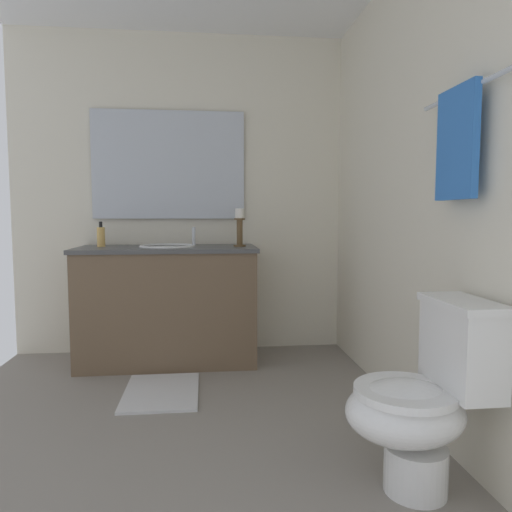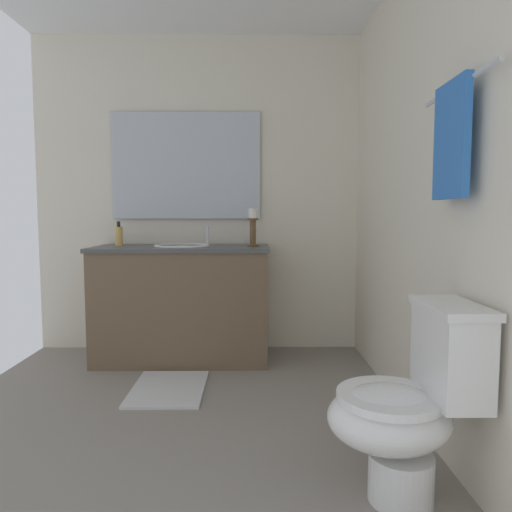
% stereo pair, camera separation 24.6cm
% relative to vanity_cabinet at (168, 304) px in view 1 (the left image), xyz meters
% --- Properties ---
extents(floor, '(2.80, 2.55, 0.02)m').
position_rel_vanity_cabinet_xyz_m(floor, '(1.08, 0.10, -0.43)').
color(floor, gray).
rests_on(floor, ground).
extents(wall_back, '(2.80, 0.04, 2.45)m').
position_rel_vanity_cabinet_xyz_m(wall_back, '(1.08, 1.37, 0.80)').
color(wall_back, silver).
rests_on(wall_back, ground).
extents(wall_left, '(0.04, 2.55, 2.45)m').
position_rel_vanity_cabinet_xyz_m(wall_left, '(-0.33, 0.10, 0.80)').
color(wall_left, silver).
rests_on(wall_left, ground).
extents(vanity_cabinet, '(0.58, 1.28, 0.84)m').
position_rel_vanity_cabinet_xyz_m(vanity_cabinet, '(0.00, 0.00, 0.00)').
color(vanity_cabinet, brown).
rests_on(vanity_cabinet, ground).
extents(sink_basin, '(0.40, 0.40, 0.24)m').
position_rel_vanity_cabinet_xyz_m(sink_basin, '(0.00, 0.00, 0.38)').
color(sink_basin, white).
rests_on(sink_basin, vanity_cabinet).
extents(mirror, '(0.02, 1.15, 0.82)m').
position_rel_vanity_cabinet_xyz_m(mirror, '(-0.28, 0.00, 1.03)').
color(mirror, silver).
extents(candle_holder_tall, '(0.09, 0.09, 0.27)m').
position_rel_vanity_cabinet_xyz_m(candle_holder_tall, '(0.02, 0.52, 0.56)').
color(candle_holder_tall, brown).
rests_on(candle_holder_tall, vanity_cabinet).
extents(soap_bottle, '(0.06, 0.06, 0.18)m').
position_rel_vanity_cabinet_xyz_m(soap_bottle, '(-0.05, -0.47, 0.49)').
color(soap_bottle, '#E5B259').
rests_on(soap_bottle, vanity_cabinet).
extents(toilet, '(0.39, 0.54, 0.75)m').
position_rel_vanity_cabinet_xyz_m(toilet, '(1.76, 1.09, -0.06)').
color(toilet, white).
rests_on(toilet, ground).
extents(towel_bar, '(0.64, 0.02, 0.02)m').
position_rel_vanity_cabinet_xyz_m(towel_bar, '(1.58, 1.31, 1.14)').
color(towel_bar, silver).
extents(towel_near_vanity, '(0.28, 0.03, 0.45)m').
position_rel_vanity_cabinet_xyz_m(towel_near_vanity, '(1.58, 1.29, 0.94)').
color(towel_near_vanity, blue).
rests_on(towel_near_vanity, towel_bar).
extents(bath_mat, '(0.60, 0.44, 0.02)m').
position_rel_vanity_cabinet_xyz_m(bath_mat, '(0.62, 0.00, -0.41)').
color(bath_mat, silver).
rests_on(bath_mat, ground).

